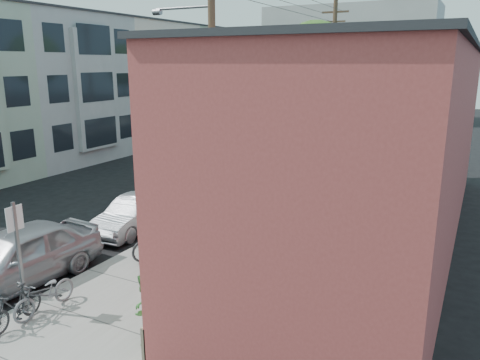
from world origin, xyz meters
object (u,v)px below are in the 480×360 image
at_px(parked_bike_a, 15,307).
at_px(bus, 307,118).
at_px(cyclist, 161,233).
at_px(car_3, 256,160).
at_px(patio_chair_b, 216,282).
at_px(car_0, 17,257).
at_px(sign_post, 18,247).
at_px(tree_bare, 248,138).
at_px(patron_grey, 191,265).
at_px(patron_green, 145,308).
at_px(utility_pole_near, 211,81).
at_px(tree_leafy_far, 358,66).
at_px(patio_chair_a, 197,288).
at_px(car_4, 297,144).
at_px(parking_meter_far, 262,167).
at_px(car_1, 134,214).
at_px(parked_bike_b, 45,294).
at_px(parking_meter_near, 151,218).
at_px(tree_leafy_mid, 315,57).
at_px(car_2, 202,185).

distance_m(parked_bike_a, bus, 33.22).
xyz_separation_m(cyclist, car_3, (-2.55, 12.23, -0.13)).
bearing_deg(patio_chair_b, car_3, 118.18).
bearing_deg(car_0, cyclist, 54.22).
height_order(sign_post, tree_bare, tree_bare).
distance_m(patron_grey, patron_green, 2.07).
xyz_separation_m(utility_pole_near, tree_leafy_far, (0.41, 21.59, 0.42)).
bearing_deg(patio_chair_a, car_0, -176.92).
relative_size(utility_pole_near, car_3, 1.73).
bearing_deg(tree_bare, patron_green, -74.57).
relative_size(patio_chair_a, patio_chair_b, 1.00).
bearing_deg(car_4, tree_bare, -82.59).
bearing_deg(car_0, parking_meter_far, 86.56).
bearing_deg(car_4, car_1, -92.42).
height_order(car_1, car_4, car_4).
distance_m(patio_chair_b, parked_bike_b, 4.22).
relative_size(patio_chair_a, patron_green, 0.55).
height_order(parking_meter_near, parked_bike_b, parking_meter_near).
bearing_deg(parked_bike_a, tree_bare, 84.04).
xyz_separation_m(cyclist, car_4, (-2.55, 18.68, -0.22)).
bearing_deg(car_3, cyclist, -79.27).
height_order(patron_grey, car_1, patron_grey).
bearing_deg(car_1, car_3, 85.52).
height_order(tree_leafy_far, car_3, tree_leafy_far).
distance_m(tree_leafy_mid, patron_grey, 18.75).
height_order(utility_pole_near, patron_grey, utility_pole_near).
bearing_deg(patio_chair_b, tree_leafy_mid, 107.80).
height_order(tree_leafy_far, cyclist, tree_leafy_far).
xyz_separation_m(tree_bare, tree_leafy_mid, (0.00, 8.73, 3.53)).
xyz_separation_m(utility_pole_near, car_2, (-1.59, 1.74, -4.73)).
relative_size(parked_bike_a, car_1, 0.40).
relative_size(tree_leafy_far, patron_green, 4.87).
xyz_separation_m(patron_grey, car_2, (-4.90, 8.40, -0.43)).
xyz_separation_m(parking_meter_near, car_3, (-1.45, 11.36, -0.18)).
relative_size(car_0, bus, 0.51).
height_order(sign_post, car_1, sign_post).
bearing_deg(car_0, car_1, 92.61).
distance_m(utility_pole_near, patio_chair_a, 9.07).
height_order(tree_leafy_far, patron_grey, tree_leafy_far).
xyz_separation_m(parked_bike_a, car_4, (-1.93, 23.48, 0.10)).
bearing_deg(car_0, parking_meter_near, 73.01).
distance_m(utility_pole_near, tree_leafy_mid, 11.15).
bearing_deg(tree_bare, car_4, 99.83).
height_order(utility_pole_near, car_3, utility_pole_near).
height_order(patio_chair_a, bus, bus).
bearing_deg(patio_chair_a, car_4, 94.33).
relative_size(parking_meter_near, tree_leafy_mid, 0.15).
distance_m(sign_post, bus, 32.63).
bearing_deg(parked_bike_a, sign_post, 119.66).
distance_m(car_1, car_4, 16.95).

